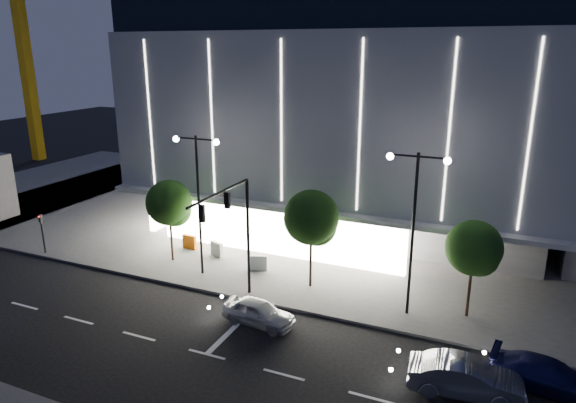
% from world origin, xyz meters
% --- Properties ---
extents(ground, '(160.00, 160.00, 0.00)m').
position_xyz_m(ground, '(0.00, 0.00, 0.00)').
color(ground, black).
rests_on(ground, ground).
extents(sidewalk_museum, '(70.00, 40.00, 0.15)m').
position_xyz_m(sidewalk_museum, '(5.00, 24.00, 0.07)').
color(sidewalk_museum, '#474747').
rests_on(sidewalk_museum, ground).
extents(museum, '(30.00, 25.80, 18.00)m').
position_xyz_m(museum, '(2.98, 22.31, 9.27)').
color(museum, '#4C4C51').
rests_on(museum, ground).
extents(traffic_mast, '(0.33, 5.89, 7.07)m').
position_xyz_m(traffic_mast, '(1.00, 3.34, 5.03)').
color(traffic_mast, black).
rests_on(traffic_mast, ground).
extents(street_lamp_west, '(3.16, 0.36, 9.00)m').
position_xyz_m(street_lamp_west, '(-3.00, 6.00, 5.96)').
color(street_lamp_west, black).
rests_on(street_lamp_west, ground).
extents(street_lamp_east, '(3.16, 0.36, 9.00)m').
position_xyz_m(street_lamp_east, '(10.00, 6.00, 5.96)').
color(street_lamp_east, black).
rests_on(street_lamp_east, ground).
extents(ped_signal_far, '(0.22, 0.24, 3.00)m').
position_xyz_m(ped_signal_far, '(-15.00, 4.50, 1.89)').
color(ped_signal_far, black).
rests_on(ped_signal_far, ground).
extents(tree_left, '(3.02, 3.02, 5.72)m').
position_xyz_m(tree_left, '(-5.97, 7.02, 4.03)').
color(tree_left, black).
rests_on(tree_left, ground).
extents(tree_mid, '(3.25, 3.25, 6.15)m').
position_xyz_m(tree_mid, '(4.03, 7.02, 4.33)').
color(tree_mid, black).
rests_on(tree_mid, ground).
extents(tree_right, '(2.91, 2.91, 5.51)m').
position_xyz_m(tree_right, '(13.03, 7.02, 3.88)').
color(tree_right, black).
rests_on(tree_right, ground).
extents(car_lead, '(4.13, 2.00, 1.36)m').
position_xyz_m(car_lead, '(3.00, 2.00, 0.68)').
color(car_lead, '#ABAFB3').
rests_on(car_lead, ground).
extents(car_second, '(4.86, 2.16, 1.55)m').
position_xyz_m(car_second, '(13.49, 0.34, 0.77)').
color(car_second, '#989A9F').
rests_on(car_second, ground).
extents(car_third, '(4.86, 2.49, 1.35)m').
position_xyz_m(car_third, '(16.69, 2.00, 0.68)').
color(car_third, '#131547').
rests_on(car_third, ground).
extents(barrier_a, '(1.12, 0.35, 1.00)m').
position_xyz_m(barrier_a, '(-6.11, 9.21, 0.65)').
color(barrier_a, '#E45D0C').
rests_on(barrier_a, sidewalk_museum).
extents(barrier_b, '(1.11, 0.64, 1.00)m').
position_xyz_m(barrier_b, '(-3.62, 8.81, 0.65)').
color(barrier_b, beige).
rests_on(barrier_b, sidewalk_museum).
extents(barrier_d, '(1.11, 0.65, 1.00)m').
position_xyz_m(barrier_d, '(0.10, 7.82, 0.65)').
color(barrier_d, silver).
rests_on(barrier_d, sidewalk_museum).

